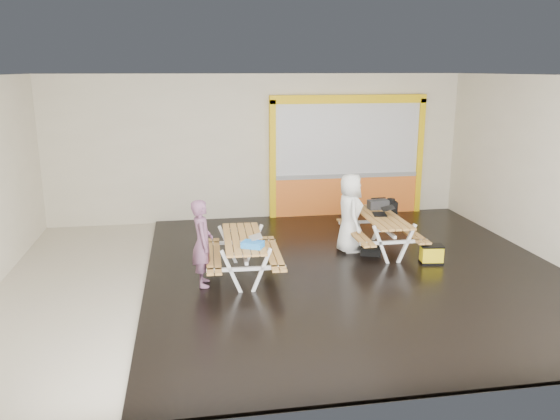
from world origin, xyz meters
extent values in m
cube|color=beige|center=(0.00, 0.00, -0.01)|extent=(10.00, 8.00, 0.01)
cube|color=white|center=(0.00, 0.00, 3.50)|extent=(10.00, 8.00, 0.01)
cube|color=beige|center=(0.00, 4.00, 1.75)|extent=(10.00, 0.01, 3.50)
cube|color=beige|center=(0.00, -4.00, 1.75)|extent=(10.00, 0.01, 3.50)
cube|color=beige|center=(5.00, 0.00, 1.75)|extent=(0.01, 8.00, 3.50)
cube|color=black|center=(1.25, 0.00, 0.03)|extent=(7.50, 7.98, 0.05)
cube|color=orange|center=(2.20, 3.93, 0.50)|extent=(3.60, 0.12, 1.00)
cube|color=gray|center=(2.20, 3.93, 1.03)|extent=(3.60, 0.14, 0.10)
cube|color=silver|center=(2.20, 3.94, 1.94)|extent=(3.60, 0.08, 1.72)
cube|color=yellow|center=(0.33, 3.92, 1.45)|extent=(0.14, 0.16, 2.90)
cube|color=yellow|center=(4.07, 3.92, 1.45)|extent=(0.14, 0.16, 2.90)
cube|color=yellow|center=(2.20, 3.92, 2.90)|extent=(3.88, 0.16, 0.20)
cube|color=#B07E40|center=(-1.07, 0.03, 0.74)|extent=(0.19, 1.90, 0.04)
cube|color=#B07E40|center=(-0.93, 0.03, 0.74)|extent=(0.19, 1.90, 0.04)
cube|color=#B07E40|center=(-0.80, 0.02, 0.74)|extent=(0.19, 1.90, 0.04)
cube|color=#B07E40|center=(-0.66, 0.02, 0.74)|extent=(0.19, 1.90, 0.04)
cube|color=#B07E40|center=(-0.53, 0.01, 0.74)|extent=(0.19, 1.90, 0.04)
cube|color=white|center=(-1.07, -0.69, 0.41)|extent=(0.35, 0.07, 0.76)
cube|color=white|center=(-0.58, -0.71, 0.41)|extent=(0.35, 0.07, 0.76)
cube|color=white|center=(-0.83, -0.70, 0.45)|extent=(1.30, 0.10, 0.06)
cube|color=white|center=(-0.83, -0.70, 0.69)|extent=(0.64, 0.08, 0.06)
cube|color=white|center=(-1.02, 0.75, 0.41)|extent=(0.35, 0.07, 0.76)
cube|color=white|center=(-0.53, 0.74, 0.41)|extent=(0.35, 0.07, 0.76)
cube|color=white|center=(-0.77, 0.74, 0.45)|extent=(1.30, 0.10, 0.06)
cube|color=white|center=(-0.77, 0.74, 0.69)|extent=(0.64, 0.08, 0.06)
cube|color=white|center=(-0.80, 0.02, 0.55)|extent=(0.11, 1.56, 0.06)
cube|color=#B07E40|center=(-1.38, 0.05, 0.46)|extent=(0.18, 1.90, 0.04)
cube|color=#B07E40|center=(-1.26, 0.04, 0.46)|extent=(0.18, 1.90, 0.04)
cube|color=#B07E40|center=(-0.34, 0.01, 0.46)|extent=(0.18, 1.90, 0.04)
cube|color=#B07E40|center=(-0.21, 0.00, 0.46)|extent=(0.18, 1.90, 0.04)
cube|color=#B07E40|center=(1.78, 0.98, 0.76)|extent=(0.13, 1.93, 0.04)
cube|color=#B07E40|center=(1.92, 0.97, 0.76)|extent=(0.13, 1.93, 0.04)
cube|color=#B07E40|center=(2.06, 0.97, 0.76)|extent=(0.13, 1.93, 0.04)
cube|color=#B07E40|center=(2.19, 0.97, 0.76)|extent=(0.13, 1.93, 0.04)
cube|color=#B07E40|center=(2.33, 0.97, 0.76)|extent=(0.13, 1.93, 0.04)
cube|color=white|center=(1.80, 0.24, 0.41)|extent=(0.36, 0.06, 0.77)
cube|color=white|center=(2.30, 0.24, 0.41)|extent=(0.36, 0.06, 0.77)
cube|color=white|center=(2.05, 0.24, 0.46)|extent=(1.33, 0.07, 0.06)
cube|color=white|center=(2.05, 0.24, 0.71)|extent=(0.65, 0.06, 0.06)
cube|color=white|center=(1.81, 1.71, 0.41)|extent=(0.36, 0.06, 0.77)
cube|color=white|center=(2.31, 1.71, 0.41)|extent=(0.36, 0.06, 0.77)
cube|color=white|center=(2.06, 1.71, 0.46)|extent=(1.33, 0.07, 0.06)
cube|color=white|center=(2.06, 1.71, 0.71)|extent=(0.65, 0.06, 0.06)
cube|color=white|center=(2.06, 0.97, 0.56)|extent=(0.07, 1.59, 0.06)
cube|color=#B07E40|center=(1.46, 0.98, 0.47)|extent=(0.13, 1.93, 0.04)
cube|color=#B07E40|center=(1.59, 0.98, 0.47)|extent=(0.13, 1.93, 0.04)
cube|color=#B07E40|center=(2.52, 0.97, 0.47)|extent=(0.13, 1.93, 0.04)
cube|color=#B07E40|center=(2.65, 0.97, 0.47)|extent=(0.13, 1.93, 0.04)
imported|color=#714763|center=(-1.51, -0.29, 0.80)|extent=(0.36, 0.54, 1.48)
imported|color=white|center=(1.45, 1.10, 0.81)|extent=(0.55, 0.81, 1.61)
cube|color=silver|center=(-0.77, -0.37, 0.77)|extent=(0.22, 0.31, 0.02)
cube|color=silver|center=(-0.63, -0.36, 0.88)|extent=(0.20, 0.31, 0.06)
cube|color=silver|center=(-0.64, -0.36, 0.88)|extent=(0.17, 0.28, 0.05)
cube|color=black|center=(2.05, 1.06, 0.78)|extent=(0.32, 0.40, 0.02)
cube|color=black|center=(2.21, 1.03, 0.91)|extent=(0.30, 0.40, 0.07)
cube|color=silver|center=(2.20, 1.03, 0.91)|extent=(0.26, 0.35, 0.06)
cube|color=#267EE0|center=(-0.70, -0.55, 0.81)|extent=(0.41, 0.36, 0.10)
cube|color=black|center=(2.18, 1.52, 0.87)|extent=(0.43, 0.24, 0.19)
cylinder|color=black|center=(2.18, 1.52, 1.01)|extent=(0.31, 0.05, 0.03)
cube|color=black|center=(2.52, 1.71, 0.68)|extent=(0.28, 0.19, 0.38)
cylinder|color=black|center=(2.52, 1.71, 0.89)|extent=(0.18, 0.18, 0.09)
cube|color=black|center=(1.79, 0.77, 0.12)|extent=(0.47, 0.41, 0.15)
cube|color=black|center=(2.75, 0.10, 0.07)|extent=(0.45, 0.32, 0.04)
cube|color=yellow|center=(2.75, 0.10, 0.23)|extent=(0.42, 0.30, 0.31)
cube|color=black|center=(2.75, 0.10, 0.39)|extent=(0.45, 0.32, 0.03)
camera|label=1|loc=(-1.71, -9.18, 3.61)|focal=35.61mm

